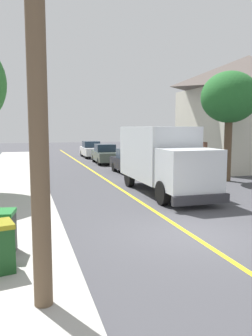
# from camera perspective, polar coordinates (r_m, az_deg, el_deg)

# --- Properties ---
(ground_plane) EXTENTS (120.00, 120.00, 0.00)m
(ground_plane) POSITION_cam_1_polar(r_m,az_deg,el_deg) (10.65, 10.62, -10.76)
(ground_plane) COLOR #424247
(sidewalk_curb) EXTENTS (3.60, 60.00, 0.15)m
(sidewalk_curb) POSITION_cam_1_polar(r_m,az_deg,el_deg) (13.40, -19.25, -7.01)
(sidewalk_curb) COLOR #ADAAA3
(sidewalk_curb) RESTS_ON ground
(centre_line_yellow) EXTENTS (0.16, 56.00, 0.01)m
(centre_line_yellow) POSITION_cam_1_polar(r_m,az_deg,el_deg) (19.84, -2.63, -2.39)
(centre_line_yellow) COLOR gold
(centre_line_yellow) RESTS_ON ground
(box_truck) EXTENTS (2.44, 7.19, 3.20)m
(box_truck) POSITION_cam_1_polar(r_m,az_deg,el_deg) (16.77, 6.04, 1.94)
(box_truck) COLOR silver
(box_truck) RESTS_ON ground
(parked_car_near) EXTENTS (2.00, 4.48, 1.67)m
(parked_car_near) POSITION_cam_1_polar(r_m,az_deg,el_deg) (23.47, 0.88, 1.01)
(parked_car_near) COLOR black
(parked_car_near) RESTS_ON ground
(parked_car_mid) EXTENTS (1.95, 4.46, 1.67)m
(parked_car_mid) POSITION_cam_1_polar(r_m,az_deg,el_deg) (29.93, -3.46, 2.28)
(parked_car_mid) COLOR #4C564C
(parked_car_mid) RESTS_ON ground
(parked_car_far) EXTENTS (1.83, 4.41, 1.67)m
(parked_car_far) POSITION_cam_1_polar(r_m,az_deg,el_deg) (35.94, -5.77, 3.04)
(parked_car_far) COLOR silver
(parked_car_far) RESTS_ON ground
(trash_bin_middle) EXTENTS (0.74, 0.80, 1.06)m
(trash_bin_middle) POSITION_cam_1_polar(r_m,az_deg,el_deg) (8.92, -19.93, -9.98)
(trash_bin_middle) COLOR black
(trash_bin_middle) RESTS_ON sidewalk_curb
(utility_pole) EXTENTS (0.32, 0.32, 8.84)m
(utility_pole) POSITION_cam_1_polar(r_m,az_deg,el_deg) (5.98, -14.71, 19.83)
(utility_pole) COLOR brown
(utility_pole) RESTS_ON sidewalk_curb
(stop_sign) EXTENTS (0.80, 0.10, 2.65)m
(stop_sign) POSITION_cam_1_polar(r_m,az_deg,el_deg) (21.13, 9.07, 3.16)
(stop_sign) COLOR gray
(stop_sign) RESTS_ON ground
(house_across_street) EXTENTS (9.17, 8.67, 8.53)m
(house_across_street) POSITION_cam_1_polar(r_m,az_deg,el_deg) (28.35, 19.36, 9.03)
(house_across_street) COLOR beige
(house_across_street) RESTS_ON ground
(street_tree_far_side) EXTENTS (3.26, 3.26, 6.35)m
(street_tree_far_side) POSITION_cam_1_polar(r_m,az_deg,el_deg) (21.03, 16.75, 11.00)
(street_tree_far_side) COLOR brown
(street_tree_far_side) RESTS_ON ground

